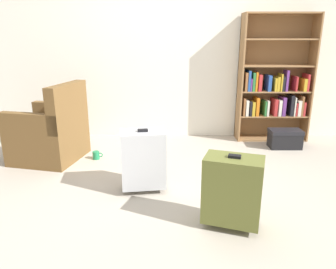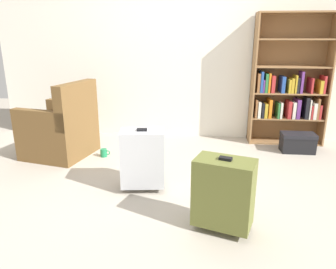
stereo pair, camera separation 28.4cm
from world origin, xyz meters
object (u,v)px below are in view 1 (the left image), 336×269
object	(u,v)px
storage_box	(284,138)
armchair	(50,133)
mug	(95,155)
suitcase_silver	(142,159)
suitcase_olive	(231,190)
bookshelf	(272,85)

from	to	relation	value
storage_box	armchair	bearing A→B (deg)	-172.11
armchair	mug	xyz separation A→B (m)	(0.51, -0.01, -0.27)
suitcase_silver	mug	bearing A→B (deg)	127.99
suitcase_silver	suitcase_olive	xyz separation A→B (m)	(0.70, -0.60, -0.01)
armchair	suitcase_olive	xyz separation A→B (m)	(1.84, -1.41, -0.01)
mug	storage_box	bearing A→B (deg)	9.77
bookshelf	mug	size ratio (longest dim) A/B	14.08
mug	suitcase_silver	distance (m)	1.05
bookshelf	armchair	distance (m)	2.95
storage_box	suitcase_silver	bearing A→B (deg)	-145.41
bookshelf	suitcase_silver	xyz separation A→B (m)	(-1.67, -1.62, -0.45)
bookshelf	mug	world-z (taller)	bookshelf
mug	storage_box	world-z (taller)	storage_box
suitcase_silver	suitcase_olive	distance (m)	0.92
bookshelf	suitcase_silver	distance (m)	2.37
armchair	suitcase_olive	bearing A→B (deg)	-37.43
bookshelf	mug	distance (m)	2.54
bookshelf	armchair	size ratio (longest dim) A/B	1.88
bookshelf	storage_box	size ratio (longest dim) A/B	4.13
mug	bookshelf	bearing A→B (deg)	19.65
suitcase_olive	suitcase_silver	bearing A→B (deg)	139.57
armchair	suitcase_silver	world-z (taller)	armchair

